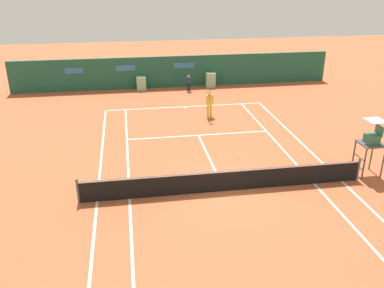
{
  "coord_description": "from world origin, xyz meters",
  "views": [
    {
      "loc": [
        -3.83,
        -14.72,
        8.62
      ],
      "look_at": [
        -0.86,
        3.37,
        0.8
      ],
      "focal_mm": 38.34,
      "sensor_mm": 36.0,
      "label": 1
    }
  ],
  "objects_px": {
    "umpire_chair": "(372,140)",
    "tennis_ball_by_sideline": "(277,141)",
    "player_on_baseline": "(209,101)",
    "tennis_ball_mid_court": "(239,129)",
    "ball_kid_left_post": "(189,82)",
    "tennis_ball_near_service_line": "(237,159)"
  },
  "relations": [
    {
      "from": "player_on_baseline",
      "to": "tennis_ball_near_service_line",
      "type": "relative_size",
      "value": 27.74
    },
    {
      "from": "umpire_chair",
      "to": "ball_kid_left_post",
      "type": "distance_m",
      "value": 16.14
    },
    {
      "from": "player_on_baseline",
      "to": "tennis_ball_mid_court",
      "type": "height_order",
      "value": "player_on_baseline"
    },
    {
      "from": "ball_kid_left_post",
      "to": "tennis_ball_near_service_line",
      "type": "xyz_separation_m",
      "value": [
        0.47,
        -12.55,
        -0.69
      ]
    },
    {
      "from": "player_on_baseline",
      "to": "tennis_ball_by_sideline",
      "type": "relative_size",
      "value": 27.74
    },
    {
      "from": "player_on_baseline",
      "to": "ball_kid_left_post",
      "type": "bearing_deg",
      "value": -95.85
    },
    {
      "from": "tennis_ball_near_service_line",
      "to": "tennis_ball_by_sideline",
      "type": "distance_m",
      "value": 3.35
    },
    {
      "from": "tennis_ball_near_service_line",
      "to": "tennis_ball_mid_court",
      "type": "relative_size",
      "value": 1.0
    },
    {
      "from": "tennis_ball_by_sideline",
      "to": "player_on_baseline",
      "type": "bearing_deg",
      "value": 121.74
    },
    {
      "from": "umpire_chair",
      "to": "tennis_ball_by_sideline",
      "type": "height_order",
      "value": "umpire_chair"
    },
    {
      "from": "umpire_chair",
      "to": "player_on_baseline",
      "type": "distance_m",
      "value": 10.52
    },
    {
      "from": "player_on_baseline",
      "to": "tennis_ball_near_service_line",
      "type": "distance_m",
      "value": 6.58
    },
    {
      "from": "umpire_chair",
      "to": "player_on_baseline",
      "type": "height_order",
      "value": "umpire_chair"
    },
    {
      "from": "player_on_baseline",
      "to": "ball_kid_left_post",
      "type": "xyz_separation_m",
      "value": [
        -0.38,
        6.04,
        -0.29
      ]
    },
    {
      "from": "umpire_chair",
      "to": "ball_kid_left_post",
      "type": "height_order",
      "value": "umpire_chair"
    },
    {
      "from": "umpire_chair",
      "to": "tennis_ball_mid_court",
      "type": "height_order",
      "value": "umpire_chair"
    },
    {
      "from": "player_on_baseline",
      "to": "tennis_ball_by_sideline",
      "type": "height_order",
      "value": "player_on_baseline"
    },
    {
      "from": "ball_kid_left_post",
      "to": "tennis_ball_near_service_line",
      "type": "bearing_deg",
      "value": 93.09
    },
    {
      "from": "player_on_baseline",
      "to": "tennis_ball_by_sideline",
      "type": "distance_m",
      "value": 5.51
    },
    {
      "from": "umpire_chair",
      "to": "tennis_ball_by_sideline",
      "type": "distance_m",
      "value": 5.34
    },
    {
      "from": "umpire_chair",
      "to": "tennis_ball_by_sideline",
      "type": "bearing_deg",
      "value": 30.95
    },
    {
      "from": "tennis_ball_mid_court",
      "to": "tennis_ball_by_sideline",
      "type": "relative_size",
      "value": 1.0
    }
  ]
}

